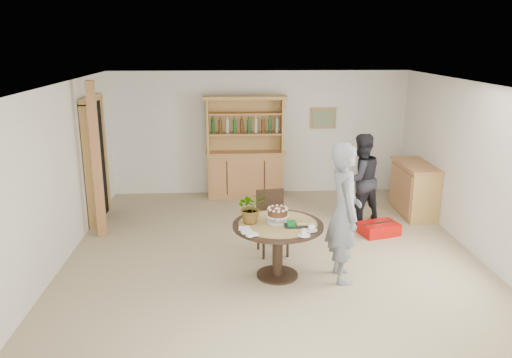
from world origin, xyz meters
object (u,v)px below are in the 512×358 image
(adult_person, at_px, (360,179))
(teen_boy, at_px, (344,213))
(hutch, at_px, (245,163))
(dining_table, at_px, (278,234))
(sideboard, at_px, (414,189))
(dining_chair, at_px, (272,218))
(red_suitcase, at_px, (379,229))

(adult_person, bearing_deg, teen_boy, 50.17)
(hutch, relative_size, teen_boy, 1.10)
(dining_table, bearing_deg, hutch, 94.87)
(sideboard, distance_m, dining_chair, 3.16)
(sideboard, bearing_deg, dining_table, -138.71)
(hutch, height_order, red_suitcase, hutch)
(red_suitcase, bearing_deg, adult_person, 92.37)
(dining_chair, distance_m, red_suitcase, 1.96)
(hutch, relative_size, dining_chair, 2.16)
(dining_table, bearing_deg, adult_person, 50.95)
(dining_table, relative_size, red_suitcase, 1.74)
(sideboard, xyz_separation_m, dining_chair, (-2.74, -1.57, 0.06))
(dining_chair, height_order, teen_boy, teen_boy)
(adult_person, bearing_deg, hutch, -60.71)
(dining_table, xyz_separation_m, teen_boy, (0.85, -0.10, 0.32))
(hutch, distance_m, red_suitcase, 3.14)
(dining_table, distance_m, adult_person, 2.56)
(dining_chair, xyz_separation_m, teen_boy, (0.86, -0.93, 0.39))
(hutch, distance_m, teen_boy, 3.92)
(hutch, xyz_separation_m, dining_chair, (0.30, -2.81, -0.15))
(hutch, bearing_deg, teen_boy, -72.76)
(dining_table, xyz_separation_m, dining_chair, (-0.01, 0.83, -0.07))
(sideboard, distance_m, adult_person, 1.24)
(teen_boy, bearing_deg, adult_person, -20.85)
(sideboard, height_order, dining_chair, dining_chair)
(dining_chair, height_order, adult_person, adult_person)
(sideboard, height_order, adult_person, adult_person)
(teen_boy, bearing_deg, dining_chair, 42.02)
(dining_chair, relative_size, teen_boy, 0.51)
(hutch, bearing_deg, adult_person, -40.86)
(adult_person, bearing_deg, sideboard, -179.50)
(adult_person, relative_size, red_suitcase, 2.28)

